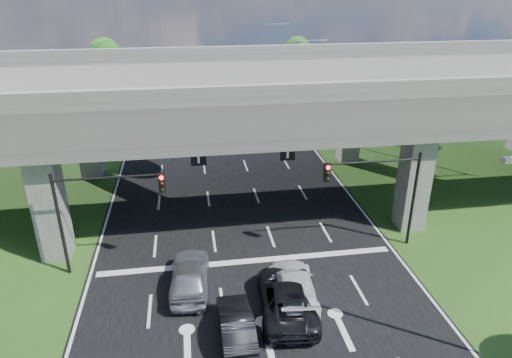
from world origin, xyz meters
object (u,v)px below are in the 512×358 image
object	(u,v)px
signal_right	(381,184)
car_white	(293,287)
car_trailing	(287,297)
streetlight_far	(322,82)
car_dark	(236,325)
streetlight_beyond	(287,56)
car_silver	(190,274)
signal_left	(100,203)

from	to	relation	value
signal_right	car_white	xyz separation A→B (m)	(-6.02, -4.17, -3.40)
signal_right	car_trailing	size ratio (longest dim) A/B	1.05
streetlight_far	car_dark	size ratio (longest dim) A/B	2.34
streetlight_beyond	car_trailing	bearing A→B (deg)	-102.11
streetlight_far	car_white	xyz separation A→B (m)	(-8.30, -24.22, -5.06)
streetlight_far	car_white	bearing A→B (deg)	-108.91
car_dark	car_white	bearing A→B (deg)	-145.71
streetlight_far	car_silver	distance (m)	26.64
streetlight_beyond	car_trailing	distance (m)	42.20
streetlight_beyond	car_white	size ratio (longest dim) A/B	1.91
streetlight_far	signal_right	bearing A→B (deg)	-96.47
signal_right	signal_left	distance (m)	15.65
car_silver	car_white	xyz separation A→B (m)	(5.15, -1.77, -0.08)
streetlight_far	streetlight_beyond	bearing A→B (deg)	90.00
streetlight_beyond	car_white	world-z (taller)	streetlight_beyond
signal_left	car_trailing	world-z (taller)	signal_left
car_silver	car_dark	xyz separation A→B (m)	(1.99, -3.96, -0.14)
signal_left	car_trailing	distance (m)	10.90
streetlight_beyond	signal_left	bearing A→B (deg)	-116.43
car_trailing	signal_left	bearing A→B (deg)	-21.90
car_white	car_trailing	distance (m)	0.90
signal_left	car_trailing	xyz separation A→B (m)	(9.13, -4.91, -3.36)
car_dark	signal_left	bearing A→B (deg)	-44.98
streetlight_beyond	car_silver	distance (m)	41.04
car_silver	car_white	bearing A→B (deg)	164.70
car_silver	signal_right	bearing A→B (deg)	-164.26
signal_left	car_white	bearing A→B (deg)	-23.40
car_white	car_trailing	bearing A→B (deg)	61.72
car_dark	car_white	xyz separation A→B (m)	(3.17, 2.19, 0.06)
streetlight_far	car_dark	xyz separation A→B (m)	(-11.46, -26.42, -5.11)
car_silver	signal_left	bearing A→B (deg)	-24.55
car_silver	car_dark	bearing A→B (deg)	120.26
signal_left	streetlight_far	distance (m)	26.95
signal_left	car_white	xyz separation A→B (m)	(9.62, -4.17, -3.40)
car_dark	streetlight_far	bearing A→B (deg)	-113.88
car_silver	car_white	size ratio (longest dim) A/B	0.94
signal_right	car_dark	world-z (taller)	signal_right
car_silver	car_dark	size ratio (longest dim) A/B	1.16
car_trailing	streetlight_beyond	bearing A→B (deg)	-95.72
streetlight_far	car_trailing	size ratio (longest dim) A/B	1.75
car_silver	car_trailing	distance (m)	5.30
signal_right	car_trailing	xyz separation A→B (m)	(-6.52, -4.91, -3.36)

